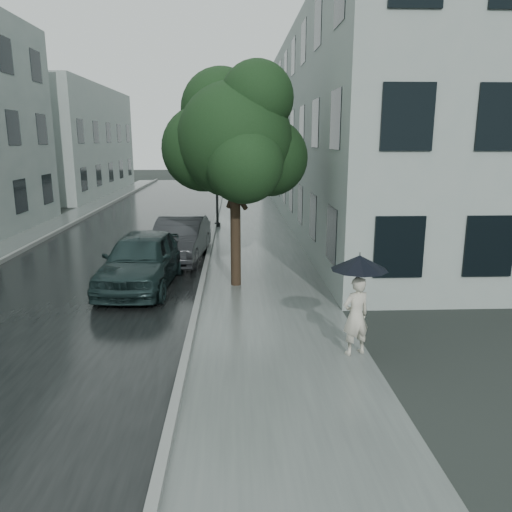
{
  "coord_description": "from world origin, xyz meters",
  "views": [
    {
      "loc": [
        -0.61,
        -10.0,
        4.11
      ],
      "look_at": [
        -0.1,
        1.96,
        1.3
      ],
      "focal_mm": 35.0,
      "sensor_mm": 36.0,
      "label": 1
    }
  ],
  "objects_px": {
    "car_far": "(180,239)",
    "street_tree": "(235,138)",
    "car_near": "(142,259)",
    "lamp_post": "(213,166)",
    "pedestrian": "(356,316)"
  },
  "relations": [
    {
      "from": "street_tree",
      "to": "car_far",
      "type": "relative_size",
      "value": 1.37
    },
    {
      "from": "street_tree",
      "to": "car_near",
      "type": "relative_size",
      "value": 1.32
    },
    {
      "from": "pedestrian",
      "to": "street_tree",
      "type": "height_order",
      "value": "street_tree"
    },
    {
      "from": "car_near",
      "to": "lamp_post",
      "type": "bearing_deg",
      "value": 84.39
    },
    {
      "from": "pedestrian",
      "to": "car_near",
      "type": "height_order",
      "value": "car_near"
    },
    {
      "from": "street_tree",
      "to": "car_near",
      "type": "bearing_deg",
      "value": -175.82
    },
    {
      "from": "street_tree",
      "to": "car_far",
      "type": "bearing_deg",
      "value": 122.58
    },
    {
      "from": "lamp_post",
      "to": "car_near",
      "type": "distance_m",
      "value": 10.32
    },
    {
      "from": "pedestrian",
      "to": "car_near",
      "type": "distance_m",
      "value": 6.9
    },
    {
      "from": "pedestrian",
      "to": "lamp_post",
      "type": "relative_size",
      "value": 0.31
    },
    {
      "from": "street_tree",
      "to": "lamp_post",
      "type": "bearing_deg",
      "value": 95.83
    },
    {
      "from": "pedestrian",
      "to": "lamp_post",
      "type": "xyz_separation_m",
      "value": [
        -3.3,
        14.79,
        2.07
      ]
    },
    {
      "from": "car_far",
      "to": "street_tree",
      "type": "bearing_deg",
      "value": -52.81
    },
    {
      "from": "car_near",
      "to": "car_far",
      "type": "bearing_deg",
      "value": 80.74
    },
    {
      "from": "pedestrian",
      "to": "street_tree",
      "type": "relative_size",
      "value": 0.25
    }
  ]
}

